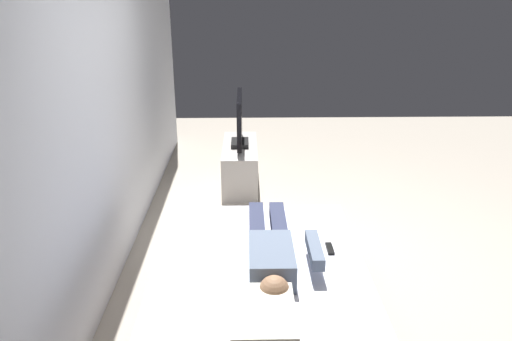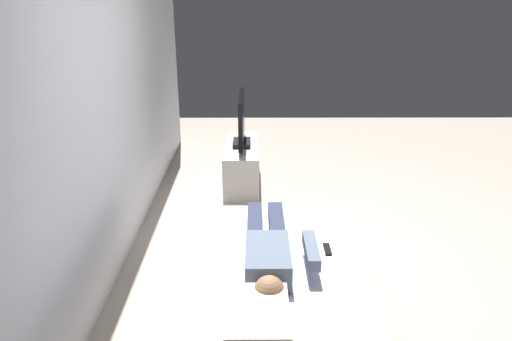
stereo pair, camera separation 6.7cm
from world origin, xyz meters
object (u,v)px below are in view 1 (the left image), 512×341
object	(u,v)px
pillow	(263,318)
tv	(240,121)
person	(273,251)
bed	(260,300)
tv_stand	(240,165)
remote	(330,249)

from	to	relation	value
pillow	tv	size ratio (longest dim) A/B	0.55
pillow	tv	world-z (taller)	tv
person	tv	world-z (taller)	tv
bed	tv_stand	bearing A→B (deg)	3.46
tv_stand	tv	world-z (taller)	tv
pillow	person	bearing A→B (deg)	-7.21
person	remote	world-z (taller)	person
remote	tv_stand	size ratio (longest dim) A/B	0.14
tv_stand	remote	bearing A→B (deg)	-165.39
person	bed	bearing A→B (deg)	109.09
bed	tv_stand	distance (m)	2.68
pillow	tv_stand	bearing A→B (deg)	2.80
pillow	person	distance (m)	0.67
pillow	remote	bearing A→B (deg)	-31.05
tv_stand	person	bearing A→B (deg)	-174.70
remote	tv_stand	world-z (taller)	remote
pillow	person	xyz separation A→B (m)	(0.66, -0.08, 0.02)
pillow	remote	xyz separation A→B (m)	(0.81, -0.49, -0.05)
remote	tv_stand	distance (m)	2.59
tv	bed	bearing A→B (deg)	-176.54
bed	remote	world-z (taller)	remote
pillow	tv	distance (m)	3.31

